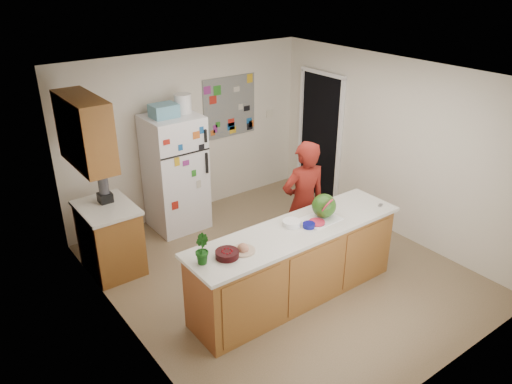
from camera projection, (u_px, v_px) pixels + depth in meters
floor at (281, 272)px, 6.42m from camera, size 4.00×4.50×0.02m
wall_back at (188, 134)px, 7.53m from camera, size 4.00×0.02×2.50m
wall_left at (122, 234)px, 4.80m from camera, size 0.02×4.50×2.50m
wall_right at (394, 148)px, 6.97m from camera, size 0.02×4.50×2.50m
ceiling at (286, 76)px, 5.35m from camera, size 4.00×4.50×0.02m
doorway at (320, 137)px, 8.11m from camera, size 0.03×0.85×2.04m
peninsula_base at (295, 265)px, 5.76m from camera, size 2.60×0.62×0.88m
peninsula_top at (297, 230)px, 5.56m from camera, size 2.68×0.70×0.04m
side_counter_base at (110, 240)px, 6.30m from camera, size 0.60×0.80×0.86m
side_counter_top at (106, 208)px, 6.11m from camera, size 0.64×0.84×0.04m
upper_cabinets at (85, 131)px, 5.57m from camera, size 0.35×1.00×0.80m
refrigerator at (175, 173)px, 7.18m from camera, size 0.75×0.70×1.70m
fridge_top_bin at (164, 111)px, 6.73m from camera, size 0.35×0.28×0.18m
photo_collage at (229, 107)px, 7.79m from camera, size 0.95×0.01×0.95m
person at (303, 204)px, 6.31m from camera, size 0.67×0.51×1.67m
blender_appliance at (104, 188)px, 6.14m from camera, size 0.13×0.13×0.38m
cutting_board at (321, 219)px, 5.75m from camera, size 0.44×0.34×0.01m
watermelon at (324, 206)px, 5.74m from camera, size 0.28×0.28×0.28m
watermelon_slice at (317, 222)px, 5.65m from camera, size 0.18×0.18×0.02m
cherry_bowl at (227, 254)px, 5.02m from camera, size 0.26×0.26×0.07m
white_bowl at (292, 223)px, 5.61m from camera, size 0.24×0.24×0.06m
cobalt_bowl at (309, 225)px, 5.58m from camera, size 0.15×0.15×0.05m
plate at (243, 251)px, 5.13m from camera, size 0.32×0.32×0.02m
paper_towel at (315, 223)px, 5.66m from camera, size 0.21×0.20×0.02m
keys at (380, 205)px, 6.08m from camera, size 0.09×0.07×0.01m
potted_plant at (201, 249)px, 4.88m from camera, size 0.17×0.20×0.30m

